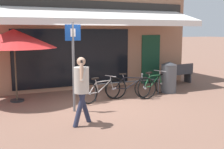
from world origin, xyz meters
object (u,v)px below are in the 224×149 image
object	(u,v)px
parking_sign	(73,58)
pedestrian_adult	(82,84)
bicycle_black	(130,87)
litter_bin	(169,77)
bicycle_silver	(102,90)
cafe_parasol	(14,39)
park_bench	(177,73)
bicycle_green	(153,85)

from	to	relation	value
parking_sign	pedestrian_adult	bearing A→B (deg)	-97.62
bicycle_black	litter_bin	distance (m)	1.81
bicycle_silver	parking_sign	bearing A→B (deg)	-166.06
parking_sign	cafe_parasol	xyz separation A→B (m)	(-1.37, 1.88, 0.50)
bicycle_silver	litter_bin	xyz separation A→B (m)	(2.78, 0.21, 0.22)
bicycle_silver	parking_sign	xyz separation A→B (m)	(-1.15, -0.75, 1.17)
park_bench	pedestrian_adult	bearing A→B (deg)	-156.18
bicycle_green	parking_sign	xyz separation A→B (m)	(-3.13, -0.77, 1.14)
bicycle_black	litter_bin	world-z (taller)	litter_bin
bicycle_silver	bicycle_black	distance (m)	1.01
bicycle_green	pedestrian_adult	world-z (taller)	pedestrian_adult
bicycle_silver	bicycle_black	world-z (taller)	bicycle_black
pedestrian_adult	cafe_parasol	xyz separation A→B (m)	(-1.21, 3.06, 1.01)
parking_sign	park_bench	distance (m)	5.79
pedestrian_adult	cafe_parasol	size ratio (longest dim) A/B	0.63
bicycle_silver	litter_bin	distance (m)	2.80
litter_bin	bicycle_silver	bearing A→B (deg)	-175.63
bicycle_black	park_bench	world-z (taller)	bicycle_black
bicycle_green	pedestrian_adult	size ratio (longest dim) A/B	0.97
litter_bin	park_bench	world-z (taller)	litter_bin
litter_bin	parking_sign	bearing A→B (deg)	-166.28
litter_bin	parking_sign	xyz separation A→B (m)	(-3.93, -0.96, 0.95)
parking_sign	park_bench	xyz separation A→B (m)	(5.26, 2.17, -1.07)
bicycle_silver	litter_bin	size ratio (longest dim) A/B	1.41
bicycle_silver	litter_bin	bearing A→B (deg)	-14.73
bicycle_silver	bicycle_green	size ratio (longest dim) A/B	1.00
bicycle_silver	cafe_parasol	xyz separation A→B (m)	(-2.52, 1.13, 1.67)
bicycle_green	litter_bin	world-z (taller)	litter_bin
litter_bin	pedestrian_adult	bearing A→B (deg)	-152.36
litter_bin	cafe_parasol	world-z (taller)	cafe_parasol
bicycle_silver	park_bench	size ratio (longest dim) A/B	0.99
pedestrian_adult	parking_sign	bearing A→B (deg)	-103.22
bicycle_black	cafe_parasol	size ratio (longest dim) A/B	0.61
bicycle_green	cafe_parasol	world-z (taller)	cafe_parasol
bicycle_green	pedestrian_adult	xyz separation A→B (m)	(-3.29, -1.95, 0.63)
litter_bin	cafe_parasol	xyz separation A→B (m)	(-5.30, 0.92, 1.46)
bicycle_green	litter_bin	bearing A→B (deg)	-7.54
bicycle_green	cafe_parasol	distance (m)	4.92
bicycle_silver	pedestrian_adult	world-z (taller)	pedestrian_adult
cafe_parasol	bicycle_green	bearing A→B (deg)	-13.82
park_bench	bicycle_silver	bearing A→B (deg)	-168.83
cafe_parasol	parking_sign	bearing A→B (deg)	-53.86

